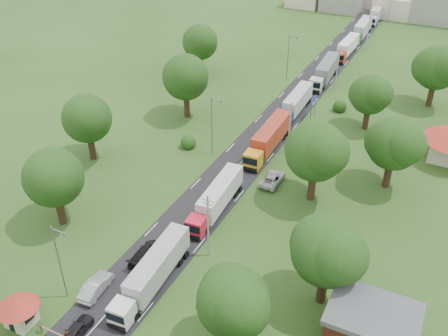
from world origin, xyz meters
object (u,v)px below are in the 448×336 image
Objects in this scene: info_sign at (314,103)px; pedestrian_near at (68,336)px; truck_0 at (154,272)px; car_lane_front at (77,329)px; guard_booth at (18,309)px; car_lane_mid at (96,286)px.

info_sign is 2.56× the size of pedestrian_near.
truck_0 is 9.97m from car_lane_front.
info_sign is at bearing -100.71° from car_lane_front.
car_lane_front is (6.20, 1.50, -1.46)m from guard_booth.
guard_booth is 0.87× the size of car_lane_mid.
car_lane_mid is at bearing 63.99° from pedestrian_near.
truck_0 reaches higher than car_lane_front.
info_sign is at bearing -104.39° from car_lane_mid.
guard_booth is 2.74× the size of pedestrian_near.
truck_0 is 11.09m from pedestrian_near.
truck_0 is (-2.89, -49.19, -0.93)m from info_sign.
info_sign is 60.00m from pedestrian_near.
guard_booth reaches higher than car_lane_mid.
info_sign reaches higher than guard_booth.
car_lane_mid is (-5.31, -3.81, -1.24)m from truck_0.
guard_booth is 14.39m from truck_0.
info_sign is 58.87m from car_lane_front.
car_lane_front is at bearing 104.39° from car_lane_mid.
pedestrian_near is (-6.47, -59.61, -2.20)m from info_sign.
truck_0 is at bearing 48.66° from guard_booth.
info_sign is 0.29× the size of truck_0.
car_lane_mid is (-8.20, -53.00, -2.17)m from info_sign.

